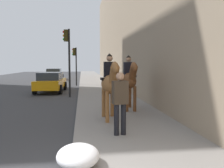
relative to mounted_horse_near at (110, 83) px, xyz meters
name	(u,v)px	position (x,y,z in m)	size (l,w,h in m)	color
mounted_horse_near	(110,83)	(0.00, 0.00, 0.00)	(2.15, 0.63, 2.29)	brown
mounted_horse_far	(129,80)	(1.67, -0.99, 0.00)	(2.15, 0.61, 2.29)	brown
pedestrian_greeting	(120,99)	(-1.79, -0.05, -0.29)	(0.32, 0.44, 1.70)	black
car_near_lane	(51,82)	(9.51, 3.19, -0.64)	(4.45, 2.07, 1.44)	orange
car_mid_lane	(54,74)	(23.41, 4.49, -0.62)	(4.41, 2.08, 1.44)	orange
traffic_light_near_curb	(68,52)	(6.71, 1.79, 1.37)	(0.20, 0.44, 4.14)	black
traffic_light_far_curb	(75,60)	(14.58, 1.56, 1.02)	(0.20, 0.44, 3.56)	black
snow_pile_near	(78,156)	(-3.59, 1.05, -1.08)	(1.06, 0.82, 0.37)	white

